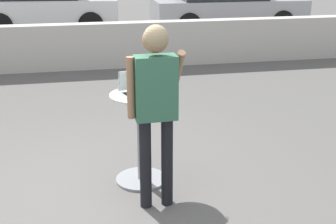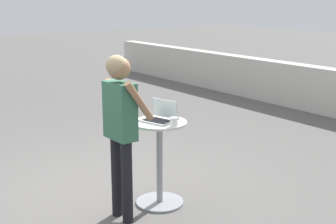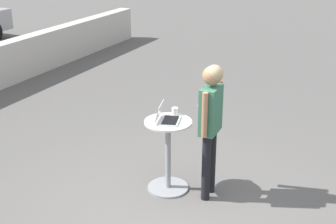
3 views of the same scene
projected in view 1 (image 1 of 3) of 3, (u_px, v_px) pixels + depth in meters
The scene contains 8 objects.
ground_plane at pixel (88, 204), 4.52m from camera, with size 50.00×50.00×0.00m, color #5B5956.
pavement_kerb at pixel (75, 47), 9.46m from camera, with size 16.72×0.35×0.92m.
cafe_table at pixel (140, 135), 4.81m from camera, with size 0.60×0.60×0.96m.
laptop at pixel (138, 89), 4.67m from camera, with size 0.40×0.36×0.23m.
coffee_mug at pixel (163, 88), 4.71m from camera, with size 0.12×0.08×0.09m.
standing_person at pixel (156, 95), 4.14m from camera, with size 0.52×0.39×1.73m.
parked_car_near_street at pixel (226, 5), 14.08m from camera, with size 4.52×2.07×1.42m.
parked_car_further_down at pixel (47, 4), 13.42m from camera, with size 4.09×2.14×1.64m.
Camera 1 is at (-0.04, -4.05, 2.33)m, focal length 50.00 mm.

